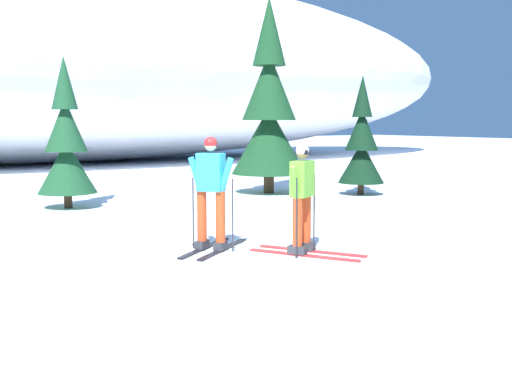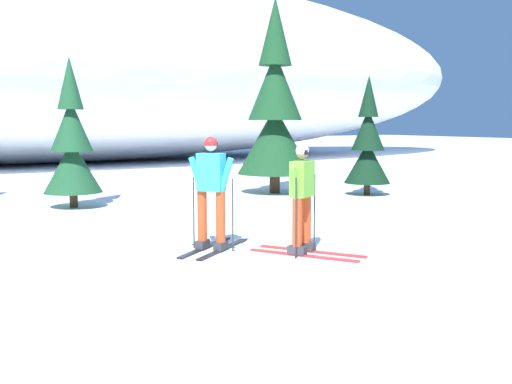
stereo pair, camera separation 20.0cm
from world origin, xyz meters
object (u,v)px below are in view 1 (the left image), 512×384
(skier_lime_jacket, at_px, (303,197))
(skier_cyan_jacket, at_px, (211,191))
(pine_tree_center, at_px, (66,145))
(pine_tree_far_right, at_px, (362,145))
(pine_tree_center_right, at_px, (269,112))

(skier_lime_jacket, distance_m, skier_cyan_jacket, 1.44)
(skier_cyan_jacket, distance_m, pine_tree_center, 6.15)
(skier_cyan_jacket, bearing_deg, pine_tree_far_right, 31.44)
(skier_lime_jacket, bearing_deg, skier_cyan_jacket, 137.93)
(pine_tree_center_right, bearing_deg, pine_tree_center, 179.89)
(skier_cyan_jacket, relative_size, pine_tree_far_right, 0.55)
(skier_lime_jacket, height_order, skier_cyan_jacket, skier_cyan_jacket)
(skier_lime_jacket, height_order, pine_tree_far_right, pine_tree_far_right)
(skier_cyan_jacket, xyz_separation_m, pine_tree_far_right, (7.14, 4.37, 0.43))
(skier_lime_jacket, relative_size, pine_tree_center, 0.50)
(skier_cyan_jacket, height_order, pine_tree_center_right, pine_tree_center_right)
(pine_tree_center, bearing_deg, skier_cyan_jacket, -85.17)
(skier_lime_jacket, bearing_deg, pine_tree_center, 102.64)
(pine_tree_center, bearing_deg, skier_lime_jacket, -77.36)
(skier_lime_jacket, height_order, pine_tree_center, pine_tree_center)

